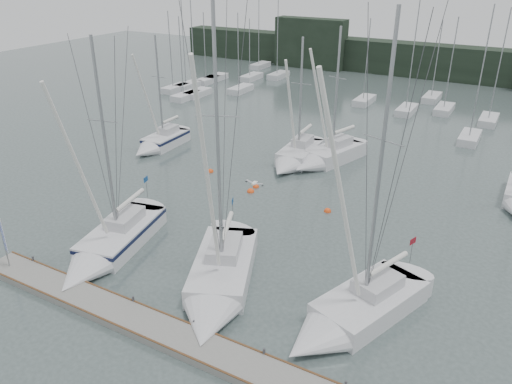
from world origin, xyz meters
The scene contains 17 objects.
ground centered at (0.00, 0.00, 0.00)m, with size 160.00×160.00×0.00m, color #42504F.
dock centered at (0.00, -5.00, 0.20)m, with size 24.00×2.00×0.40m, color slate.
far_treeline centered at (0.00, 62.00, 2.50)m, with size 90.00×4.00×5.00m, color black.
far_building_left centered at (-20.00, 60.00, 4.00)m, with size 12.00×3.00×8.00m, color black.
mast_forest centered at (-3.62, 42.94, 0.49)m, with size 58.72×27.30×14.32m.
sailboat_near_left centered at (-6.87, -1.08, 0.60)m, with size 4.89×10.28×14.36m.
sailboat_near_center centered at (1.47, -1.17, 0.57)m, with size 6.97×10.64×16.87m.
sailboat_near_right centered at (8.51, -0.02, 0.59)m, with size 6.01×9.61×16.51m.
sailboat_mid_a centered at (-16.63, 15.79, 0.60)m, with size 2.64×7.04×11.54m.
sailboat_mid_b centered at (-3.26, 18.60, 0.60)m, with size 3.11×8.21×11.96m.
sailboat_mid_c centered at (-0.91, 20.10, 0.63)m, with size 4.96×8.63×12.81m.
buoy_a centered at (-3.80, 11.69, 0.00)m, with size 0.58×0.58×0.58m, color #F74C16.
buoy_b centered at (2.90, 11.53, 0.00)m, with size 0.54×0.54×0.54m, color #F74C16.
buoy_c centered at (-8.95, 13.53, 0.00)m, with size 0.55×0.55×0.55m, color #F74C16.
dock_banner centered at (-10.60, -5.19, 2.66)m, with size 0.56×0.23×3.82m.
seagull centered at (3.60, -0.72, 7.30)m, with size 0.92×0.41×0.18m.
buoy_d centered at (-3.88, 12.71, 0.00)m, with size 0.54×0.54×0.54m, color #F74C16.
Camera 1 is at (14.40, -19.73, 17.15)m, focal length 35.00 mm.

